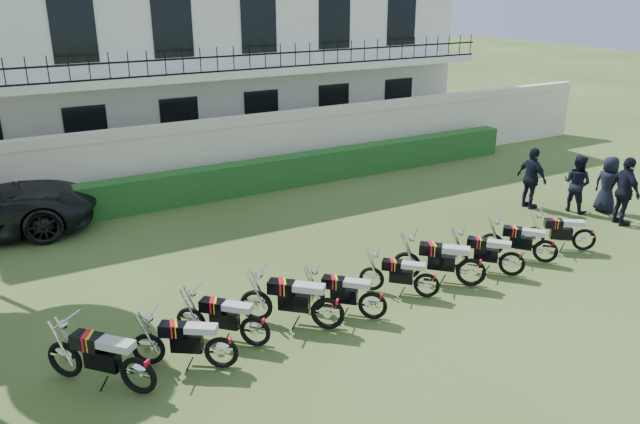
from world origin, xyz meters
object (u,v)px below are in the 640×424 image
object	(u,v)px
motorcycle_7	(512,258)
motorcycle_6	(472,265)
officer_5	(532,178)
motorcycle_3	(328,306)
motorcycle_1	(221,345)
motorcycle_2	(255,324)
officer_4	(577,183)
officer_3	(608,184)
officer_2	(625,191)
motorcycle_4	(373,299)
motorcycle_8	(546,246)
motorcycle_5	(427,279)
motorcycle_0	(138,367)
motorcycle_9	(585,234)

from	to	relation	value
motorcycle_7	motorcycle_6	bearing A→B (deg)	135.78
motorcycle_6	officer_5	world-z (taller)	officer_5
motorcycle_3	officer_5	xyz separation A→B (m)	(8.68, 3.10, 0.38)
motorcycle_1	motorcycle_3	distance (m)	2.24
motorcycle_2	motorcycle_3	world-z (taller)	motorcycle_3
motorcycle_2	motorcycle_3	distance (m)	1.45
officer_4	officer_3	bearing A→B (deg)	-134.40
officer_5	officer_4	bearing A→B (deg)	-130.77
motorcycle_1	motorcycle_7	xyz separation A→B (m)	(7.01, 0.19, -0.01)
officer_2	motorcycle_4	bearing A→B (deg)	114.18
motorcycle_8	officer_2	size ratio (longest dim) A/B	0.75
motorcycle_5	motorcycle_0	bearing A→B (deg)	137.82
motorcycle_7	motorcycle_8	xyz separation A→B (m)	(1.22, 0.13, -0.01)
motorcycle_3	officer_3	distance (m)	10.51
officer_2	officer_4	world-z (taller)	officer_2
motorcycle_0	motorcycle_5	bearing A→B (deg)	-38.71
motorcycle_5	officer_2	world-z (taller)	officer_2
motorcycle_0	motorcycle_9	size ratio (longest dim) A/B	1.09
motorcycle_0	motorcycle_8	distance (m)	9.65
motorcycle_8	motorcycle_1	bearing A→B (deg)	141.79
officer_2	officer_3	size ratio (longest dim) A/B	1.16
motorcycle_5	motorcycle_8	xyz separation A→B (m)	(3.54, -0.00, 0.02)
motorcycle_3	officer_2	bearing A→B (deg)	-42.79
motorcycle_1	motorcycle_6	world-z (taller)	motorcycle_6
motorcycle_1	officer_3	distance (m)	12.74
motorcycle_2	motorcycle_4	bearing A→B (deg)	-50.21
motorcycle_0	motorcycle_8	xyz separation A→B (m)	(9.65, 0.35, -0.07)
officer_5	officer_2	bearing A→B (deg)	-151.28
motorcycle_2	motorcycle_1	bearing A→B (deg)	159.25
motorcycle_5	officer_3	xyz separation A→B (m)	(7.88, 1.67, 0.39)
motorcycle_0	motorcycle_9	distance (m)	11.05
motorcycle_0	officer_3	xyz separation A→B (m)	(13.99, 2.03, 0.30)
motorcycle_7	motorcycle_2	bearing A→B (deg)	137.67
motorcycle_3	motorcycle_8	distance (m)	6.01
motorcycle_4	officer_3	distance (m)	9.58
motorcycle_4	officer_5	world-z (taller)	officer_5
motorcycle_0	officer_2	size ratio (longest dim) A/B	0.85
motorcycle_9	officer_2	distance (m)	2.60
motorcycle_8	motorcycle_9	bearing A→B (deg)	-39.08
motorcycle_6	officer_4	distance (m)	6.39
motorcycle_0	motorcycle_3	distance (m)	3.65
motorcycle_2	motorcycle_5	bearing A→B (deg)	-45.13
motorcycle_4	officer_3	bearing A→B (deg)	-34.58
motorcycle_0	motorcycle_3	bearing A→B (deg)	-38.11
motorcycle_5	officer_5	bearing A→B (deg)	-19.78
motorcycle_5	motorcycle_8	world-z (taller)	motorcycle_8
motorcycle_1	motorcycle_2	bearing A→B (deg)	-31.52
motorcycle_8	motorcycle_7	bearing A→B (deg)	145.68
motorcycle_3	motorcycle_9	size ratio (longest dim) A/B	1.08
motorcycle_1	officer_3	xyz separation A→B (m)	(12.58, 2.00, 0.35)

